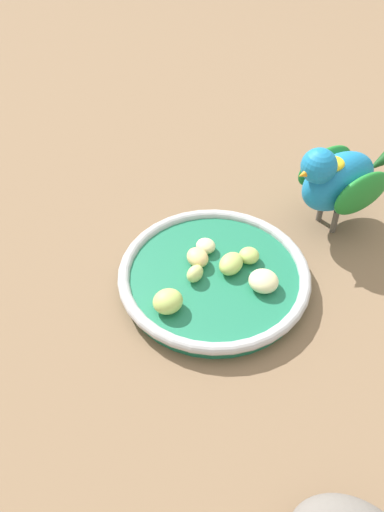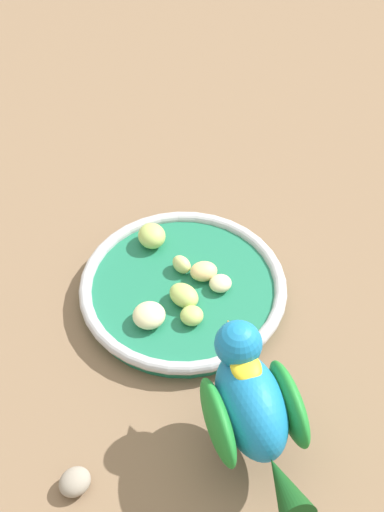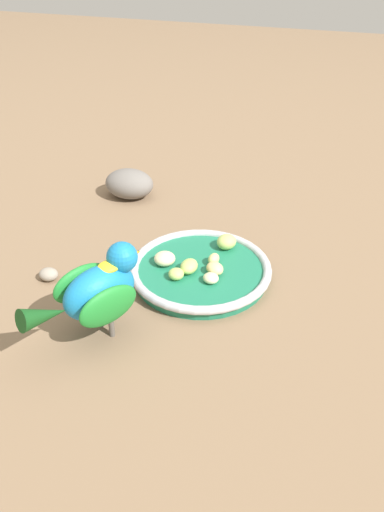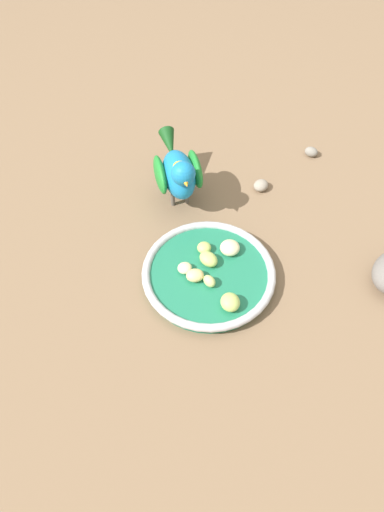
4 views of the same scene
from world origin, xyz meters
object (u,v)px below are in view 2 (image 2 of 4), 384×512
Objects in this scene: feeding_bowl at (183,290)px; apple_piece_2 at (152,235)px; apple_piece_0 at (149,315)px; apple_piece_6 at (221,283)px; parrot at (252,406)px; apple_piece_3 at (182,264)px; apple_piece_1 at (192,316)px; pebble_1 at (75,482)px; apple_piece_4 at (201,274)px; apple_piece_5 at (182,294)px.

feeding_bowl is 0.08m from apple_piece_2.
apple_piece_6 is (0.09, -0.03, -0.00)m from apple_piece_0.
feeding_bowl is 0.21m from parrot.
apple_piece_0 is at bearing -163.81° from apple_piece_3.
apple_piece_1 reaches higher than pebble_1.
feeding_bowl is at bearing 4.75° from apple_piece_0.
pebble_1 is (-0.26, -0.04, -0.02)m from apple_piece_6.
apple_piece_2 is 0.08m from apple_piece_4.
apple_piece_4 is at bearing 6.56° from apple_piece_5.
apple_piece_2 is (0.06, 0.11, 0.00)m from apple_piece_1.
apple_piece_0 and apple_piece_5 have the same top height.
apple_piece_1 is at bearing -129.78° from apple_piece_3.
apple_piece_3 is at bearing 42.41° from apple_piece_5.
apple_piece_2 is at bearing 79.99° from apple_piece_3.
feeding_bowl is at bearing 38.91° from apple_piece_5.
apple_piece_0 is 0.08m from apple_piece_4.
apple_piece_1 is (-0.03, -0.04, 0.01)m from feeding_bowl.
apple_piece_4 is 0.27m from pebble_1.
feeding_bowl is 0.02m from apple_piece_5.
apple_piece_2 is at bearing 63.26° from apple_piece_5.
parrot is 0.18m from pebble_1.
apple_piece_1 is 0.70× the size of apple_piece_5.
apple_piece_3 is at bearing 45.19° from feeding_bowl.
apple_piece_3 is 0.03m from apple_piece_4.
feeding_bowl is 0.25m from pebble_1.
apple_piece_6 is at bearing 6.22° from apple_piece_1.
parrot is (-0.08, -0.16, 0.05)m from apple_piece_5.
apple_piece_4 reaches higher than apple_piece_1.
feeding_bowl is at bearing -110.65° from apple_piece_2.
apple_piece_2 is at bearing 69.35° from feeding_bowl.
pebble_1 is (-0.26, -0.15, -0.02)m from apple_piece_2.
feeding_bowl is 0.04m from apple_piece_6.
parrot is at bearing -117.41° from apple_piece_2.
parrot is (-0.12, -0.16, 0.05)m from apple_piece_4.
apple_piece_1 is 0.06m from apple_piece_6.
apple_piece_3 is 0.23m from parrot.
apple_piece_4 is at bearing -93.86° from apple_piece_2.
pebble_1 is at bearing -162.24° from feeding_bowl.
pebble_1 is (-0.18, -0.07, -0.02)m from apple_piece_0.
apple_piece_5 is (-0.04, -0.08, -0.00)m from apple_piece_2.
parrot is (-0.10, -0.17, 0.06)m from feeding_bowl.
apple_piece_0 reaches higher than apple_piece_3.
parrot reaches higher than apple_piece_2.
apple_piece_3 reaches higher than apple_piece_1.
apple_piece_5 reaches higher than apple_piece_6.
apple_piece_3 is 0.97× the size of apple_piece_6.
apple_piece_0 is 0.05m from apple_piece_1.
pebble_1 is at bearing -169.83° from apple_piece_1.
apple_piece_3 is 0.14× the size of parrot.
apple_piece_6 is 0.27m from pebble_1.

